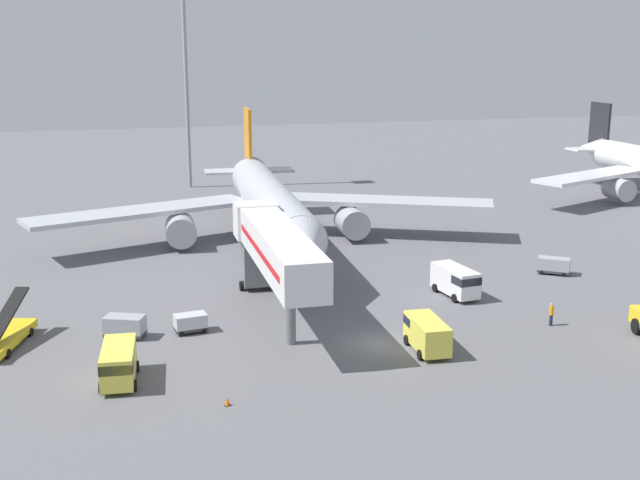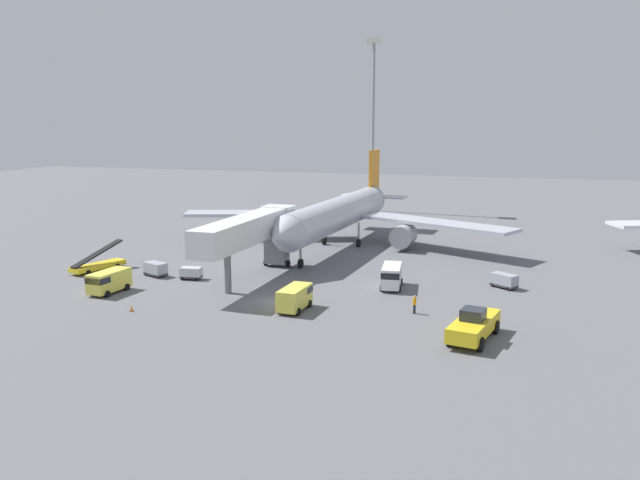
{
  "view_description": "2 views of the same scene",
  "coord_description": "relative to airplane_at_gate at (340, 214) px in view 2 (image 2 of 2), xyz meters",
  "views": [
    {
      "loc": [
        -17.39,
        -48.31,
        19.75
      ],
      "look_at": [
        0.58,
        17.77,
        2.96
      ],
      "focal_mm": 44.93,
      "sensor_mm": 36.0,
      "label": 1
    },
    {
      "loc": [
        21.69,
        -55.76,
        16.95
      ],
      "look_at": [
        -2.15,
        20.18,
        2.32
      ],
      "focal_mm": 36.41,
      "sensor_mm": 36.0,
      "label": 2
    }
  ],
  "objects": [
    {
      "name": "ground_plane",
      "position": [
        1.83,
        -28.49,
        -4.48
      ],
      "size": [
        300.0,
        300.0,
        0.0
      ],
      "primitive_type": "plane",
      "color": "slate"
    },
    {
      "name": "airplane_at_gate",
      "position": [
        0.0,
        0.0,
        0.0
      ],
      "size": [
        47.55,
        42.71,
        12.48
      ],
      "color": "#B7BCC6",
      "rests_on": "ground"
    },
    {
      "name": "jet_bridge",
      "position": [
        -3.96,
        -21.16,
        0.9
      ],
      "size": [
        3.65,
        20.37,
        7.15
      ],
      "color": "silver",
      "rests_on": "ground"
    },
    {
      "name": "pushback_tug",
      "position": [
        20.43,
        -34.12,
        -3.28
      ],
      "size": [
        3.81,
        7.58,
        2.61
      ],
      "color": "yellow",
      "rests_on": "ground"
    },
    {
      "name": "belt_loader_truck",
      "position": [
        -22.58,
        -22.57,
        -3.71
      ],
      "size": [
        3.54,
        6.87,
        3.18
      ],
      "color": "yellow",
      "rests_on": "ground"
    },
    {
      "name": "service_van_far_right",
      "position": [
        4.31,
        -30.57,
        -3.25
      ],
      "size": [
        2.28,
        4.53,
        2.16
      ],
      "color": "#E5DB4C",
      "rests_on": "ground"
    },
    {
      "name": "service_van_mid_center",
      "position": [
        -15.47,
        -30.64,
        -3.21
      ],
      "size": [
        2.48,
        4.88,
        2.22
      ],
      "color": "#E5DB4C",
      "rests_on": "ground"
    },
    {
      "name": "service_van_mid_left",
      "position": [
        11.14,
        -20.29,
        -3.15
      ],
      "size": [
        2.53,
        5.01,
        2.35
      ],
      "color": "white",
      "rests_on": "ground"
    },
    {
      "name": "baggage_cart_near_center",
      "position": [
        22.19,
        -16.65,
        -3.66
      ],
      "size": [
        2.96,
        2.64,
        1.47
      ],
      "color": "#38383D",
      "rests_on": "ground"
    },
    {
      "name": "baggage_cart_far_center",
      "position": [
        -14.87,
        -22.88,
        -3.62
      ],
      "size": [
        3.03,
        2.38,
        1.54
      ],
      "color": "#38383D",
      "rests_on": "ground"
    },
    {
      "name": "baggage_cart_rear_left",
      "position": [
        -10.38,
        -23.04,
        -3.73
      ],
      "size": [
        2.38,
        1.6,
        1.33
      ],
      "color": "#38383D",
      "rests_on": "ground"
    },
    {
      "name": "ground_crew_worker_foreground",
      "position": [
        14.85,
        -28.47,
        -3.58
      ],
      "size": [
        0.37,
        0.37,
        1.69
      ],
      "color": "#1E2333",
      "rests_on": "ground"
    },
    {
      "name": "safety_cone_alpha",
      "position": [
        -9.7,
        -35.42,
        -4.22
      ],
      "size": [
        0.34,
        0.34,
        0.52
      ],
      "color": "black",
      "rests_on": "ground"
    },
    {
      "name": "apron_light_mast",
      "position": [
        -3.92,
        36.3,
        16.92
      ],
      "size": [
        2.4,
        2.4,
        31.9
      ],
      "color": "#93969B",
      "rests_on": "ground"
    }
  ]
}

